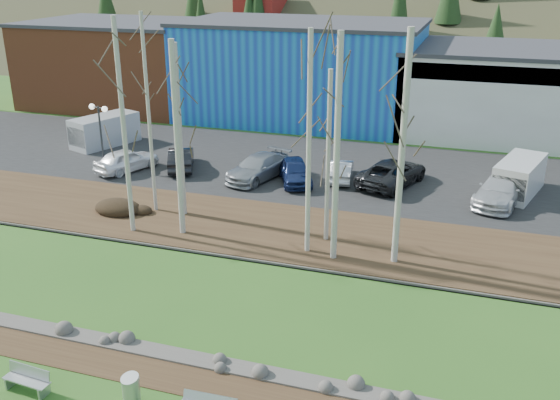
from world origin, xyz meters
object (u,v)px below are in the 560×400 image
(car_4, at_px, (341,170))
(car_5, at_px, (392,173))
(car_1, at_px, (181,158))
(car_2, at_px, (258,167))
(van_white, at_px, (518,178))
(bench_intact, at_px, (28,379))
(street_lamp, at_px, (99,119))
(litter_bin, at_px, (131,392))
(van_grey, at_px, (102,131))
(car_6, at_px, (501,189))
(car_0, at_px, (126,160))
(car_3, at_px, (295,171))

(car_4, bearing_deg, car_5, 172.89)
(car_1, height_order, car_2, car_2)
(car_2, distance_m, van_white, 15.67)
(bench_intact, height_order, street_lamp, street_lamp)
(litter_bin, xyz_separation_m, van_grey, (-17.01, 24.85, 0.76))
(car_5, bearing_deg, van_white, -156.87)
(car_1, bearing_deg, car_6, 156.27)
(street_lamp, height_order, car_5, street_lamp)
(street_lamp, bearing_deg, car_0, 15.73)
(litter_bin, relative_size, car_5, 0.17)
(street_lamp, distance_m, car_5, 19.10)
(litter_bin, xyz_separation_m, street_lamp, (-13.98, 20.19, 3.01))
(car_0, relative_size, van_white, 0.86)
(car_2, distance_m, car_5, 8.37)
(bench_intact, distance_m, car_3, 21.91)
(car_5, distance_m, van_white, 7.33)
(car_2, xyz_separation_m, van_grey, (-13.56, 3.56, 0.35))
(car_6, distance_m, van_grey, 28.31)
(bench_intact, relative_size, van_grey, 0.31)
(car_1, bearing_deg, car_0, 1.57)
(bench_intact, xyz_separation_m, car_4, (5.20, 23.17, 0.36))
(car_2, height_order, car_3, car_2)
(car_1, xyz_separation_m, car_6, (20.13, 0.04, 0.08))
(car_0, distance_m, car_1, 3.54)
(street_lamp, height_order, van_grey, street_lamp)
(car_0, relative_size, car_5, 0.78)
(bench_intact, xyz_separation_m, litter_bin, (3.59, 0.42, 0.07))
(street_lamp, xyz_separation_m, car_0, (1.78, -0.06, -2.60))
(van_white, bearing_deg, car_4, -160.53)
(car_0, relative_size, car_6, 0.80)
(litter_bin, relative_size, car_2, 0.19)
(car_1, relative_size, van_white, 0.85)
(car_5, bearing_deg, car_6, -171.27)
(litter_bin, distance_m, street_lamp, 24.74)
(street_lamp, bearing_deg, car_1, 34.09)
(car_1, bearing_deg, car_3, 153.94)
(car_0, distance_m, car_3, 11.25)
(car_2, height_order, car_5, car_5)
(street_lamp, distance_m, car_2, 10.89)
(car_5, xyz_separation_m, van_grey, (-21.79, 2.04, 0.32))
(car_1, height_order, car_4, car_1)
(car_2, height_order, van_grey, van_grey)
(litter_bin, height_order, van_white, van_white)
(car_2, distance_m, car_3, 2.43)
(car_1, height_order, car_6, car_6)
(bench_intact, distance_m, van_grey, 28.62)
(car_2, xyz_separation_m, car_4, (5.06, 1.46, -0.12))
(street_lamp, distance_m, van_white, 26.34)
(bench_intact, distance_m, car_1, 22.73)
(car_6, height_order, van_white, van_white)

